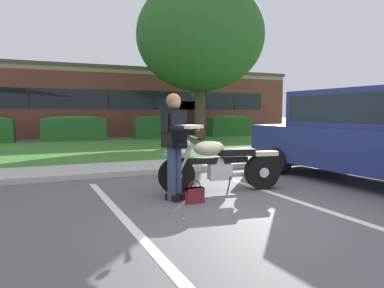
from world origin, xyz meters
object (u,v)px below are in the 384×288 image
object	(u,v)px
handbag	(195,194)
parked_suv_adjacent	(366,135)
hedge_center_left	(74,128)
shade_tree	(200,37)
hedge_right	(229,126)
motorcycle	(225,165)
rider_person	(175,138)
hedge_center_right	(159,127)
brick_building	(101,103)

from	to	relation	value
handbag	parked_suv_adjacent	world-z (taller)	parked_suv_adjacent
hedge_center_left	shade_tree	bearing A→B (deg)	-19.43
shade_tree	hedge_right	bearing A→B (deg)	37.14
motorcycle	rider_person	world-z (taller)	rider_person
handbag	parked_suv_adjacent	bearing A→B (deg)	2.18
parked_suv_adjacent	shade_tree	world-z (taller)	shade_tree
motorcycle	shade_tree	xyz separation A→B (m)	(3.58, 9.57, 4.54)
rider_person	handbag	size ratio (longest dim) A/B	4.74
rider_person	parked_suv_adjacent	xyz separation A→B (m)	(3.99, -0.13, -0.05)
handbag	hedge_center_right	world-z (taller)	hedge_center_right
motorcycle	parked_suv_adjacent	distance (m)	3.03
rider_person	brick_building	world-z (taller)	brick_building
rider_person	motorcycle	bearing A→B (deg)	12.98
hedge_right	brick_building	bearing A→B (deg)	134.47
shade_tree	hedge_center_right	xyz separation A→B (m)	(-1.54, 2.04, -4.37)
parked_suv_adjacent	brick_building	size ratio (longest dim) A/B	0.21
rider_person	hedge_center_right	bearing A→B (deg)	75.55
motorcycle	shade_tree	world-z (taller)	shade_tree
parked_suv_adjacent	hedge_right	distance (m)	12.43
rider_person	hedge_right	world-z (taller)	rider_person
motorcycle	shade_tree	bearing A→B (deg)	69.51
parked_suv_adjacent	brick_building	bearing A→B (deg)	99.82
rider_person	shade_tree	xyz separation A→B (m)	(4.60, 9.81, 4.01)
rider_person	handbag	world-z (taller)	rider_person
rider_person	hedge_right	xyz separation A→B (m)	(7.29, 11.85, -0.36)
motorcycle	hedge_center_left	bearing A→B (deg)	100.74
hedge_right	rider_person	bearing A→B (deg)	-121.60
rider_person	hedge_center_right	size ratio (longest dim) A/B	0.66
handbag	rider_person	bearing A→B (deg)	129.16
motorcycle	rider_person	distance (m)	1.17
hedge_center_left	hedge_right	distance (m)	8.47
motorcycle	hedge_right	world-z (taller)	hedge_right
handbag	parked_suv_adjacent	size ratio (longest dim) A/B	0.07
shade_tree	motorcycle	bearing A→B (deg)	-110.49
shade_tree	hedge_center_left	size ratio (longest dim) A/B	2.57
rider_person	hedge_center_left	bearing A→B (deg)	95.70
handbag	hedge_center_right	xyz separation A→B (m)	(2.83, 12.12, 0.51)
parked_suv_adjacent	brick_building	world-z (taller)	brick_building
parked_suv_adjacent	hedge_center_left	distance (m)	13.05
motorcycle	brick_building	distance (m)	18.32
handbag	hedge_center_left	bearing A→B (deg)	96.61
brick_building	motorcycle	bearing A→B (deg)	-89.21
hedge_right	parked_suv_adjacent	bearing A→B (deg)	-105.40
handbag	hedge_right	bearing A→B (deg)	59.76
parked_suv_adjacent	hedge_center_right	bearing A→B (deg)	94.47
motorcycle	hedge_center_left	xyz separation A→B (m)	(-2.20, 11.61, 0.17)
hedge_center_left	hedge_center_right	bearing A→B (deg)	-0.00
parked_suv_adjacent	hedge_center_right	size ratio (longest dim) A/B	1.95
shade_tree	hedge_center_left	bearing A→B (deg)	160.57
motorcycle	hedge_center_right	xyz separation A→B (m)	(2.03, 11.61, 0.17)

